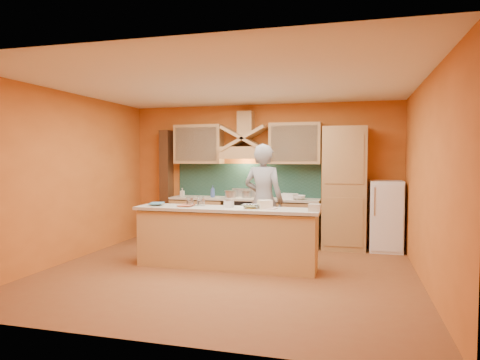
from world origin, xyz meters
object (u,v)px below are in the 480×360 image
(fridge, at_px, (386,216))
(kitchen_scale, at_px, (229,204))
(stove, at_px, (244,221))
(mixing_bowl, at_px, (250,206))
(person, at_px, (264,201))

(fridge, xyz_separation_m, kitchen_scale, (-2.47, -1.85, 0.35))
(stove, bearing_deg, mixing_bowl, -72.88)
(kitchen_scale, bearing_deg, mixing_bowl, -7.11)
(person, distance_m, mixing_bowl, 0.85)
(stove, bearing_deg, person, -59.43)
(stove, xyz_separation_m, fridge, (2.70, 0.00, 0.20))
(stove, relative_size, fridge, 0.69)
(fridge, bearing_deg, kitchen_scale, -143.17)
(fridge, relative_size, kitchen_scale, 10.06)
(kitchen_scale, bearing_deg, person, 64.96)
(stove, xyz_separation_m, person, (0.62, -1.05, 0.53))
(stove, height_order, person, person)
(mixing_bowl, bearing_deg, kitchen_scale, 172.25)
(fridge, height_order, person, person)
(stove, bearing_deg, fridge, 0.00)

